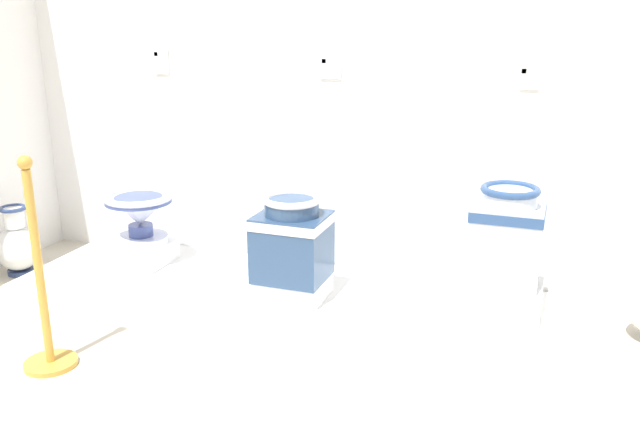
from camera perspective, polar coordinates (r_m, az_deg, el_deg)
The scene contains 13 objects.
wall_back at distance 3.99m, azimuth 1.07°, elevation 14.63°, with size 4.25×0.06×2.81m, color white.
display_platform at distance 3.82m, azimuth -1.61°, elevation -6.65°, with size 3.26×0.95×0.08m, color white.
plinth_block_broad_patterned at distance 4.34m, azimuth -14.53°, elevation -2.72°, with size 0.31×0.35×0.13m, color white.
antique_toilet_broad_patterned at distance 4.26m, azimuth -14.80°, elevation 0.71°, with size 0.41×0.41×0.32m.
plinth_block_tall_cobalt at distance 3.74m, azimuth -2.29°, elevation -5.58°, with size 0.37×0.28×0.11m, color white.
antique_toilet_tall_cobalt at distance 3.64m, azimuth -2.34°, elevation -1.40°, with size 0.38×0.34×0.46m.
plinth_block_squat_floral at distance 3.64m, azimuth 14.84°, elevation -6.27°, with size 0.39×0.28×0.18m, color white.
antique_toilet_squat_floral at distance 3.52m, azimuth 15.26°, elevation -1.11°, with size 0.35×0.31×0.50m.
info_placard_first at distance 4.44m, azimuth -13.07°, elevation 12.73°, with size 0.10×0.01×0.15m.
info_placard_second at distance 3.96m, azimuth 0.88°, elevation 12.56°, with size 0.13×0.01×0.12m.
info_placard_third at distance 3.75m, azimuth 17.06°, elevation 11.24°, with size 0.10×0.01×0.11m.
decorative_vase_spare at distance 4.62m, azimuth -23.84°, elevation -1.97°, with size 0.27×0.27×0.44m.
stanchion_post_near_left at distance 3.35m, azimuth -22.02°, elevation -6.49°, with size 0.24×0.24×0.99m.
Camera 1 is at (3.31, -0.58, 1.59)m, focal length 38.48 mm.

